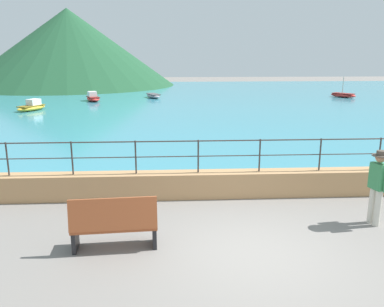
% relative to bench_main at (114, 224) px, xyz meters
% --- Properties ---
extents(ground_plane, '(120.00, 120.00, 0.00)m').
position_rel_bench_main_xyz_m(ground_plane, '(2.72, -0.28, -0.56)').
color(ground_plane, slate).
extents(promenade_wall, '(20.00, 0.56, 0.70)m').
position_rel_bench_main_xyz_m(promenade_wall, '(2.72, 2.92, -0.21)').
color(promenade_wall, tan).
rests_on(promenade_wall, ground).
extents(railing, '(18.44, 0.04, 0.90)m').
position_rel_bench_main_xyz_m(railing, '(2.72, 2.92, 0.76)').
color(railing, '#383330').
rests_on(railing, promenade_wall).
extents(lake_water, '(64.00, 44.32, 0.06)m').
position_rel_bench_main_xyz_m(lake_water, '(2.72, 25.56, -0.53)').
color(lake_water, teal).
rests_on(lake_water, ground).
extents(hill_main, '(25.22, 25.22, 9.04)m').
position_rel_bench_main_xyz_m(hill_main, '(-10.83, 42.33, 3.96)').
color(hill_main, '#1E4C2D').
rests_on(hill_main, ground).
extents(bench_main, '(1.73, 0.67, 1.13)m').
position_rel_bench_main_xyz_m(bench_main, '(0.00, 0.00, 0.00)').
color(bench_main, '#9E4C28').
rests_on(bench_main, ground).
extents(person_walking, '(0.38, 0.56, 1.75)m').
position_rel_bench_main_xyz_m(person_walking, '(5.79, 0.88, 0.42)').
color(person_walking, beige).
rests_on(person_walking, ground).
extents(boat_1, '(1.87, 2.45, 0.76)m').
position_rel_bench_main_xyz_m(boat_1, '(-8.25, 20.02, -0.23)').
color(boat_1, gold).
rests_on(boat_1, lake_water).
extents(boat_2, '(1.67, 2.47, 0.36)m').
position_rel_bench_main_xyz_m(boat_2, '(-0.28, 27.51, -0.30)').
color(boat_2, gray).
rests_on(boat_2, lake_water).
extents(boat_4, '(2.12, 2.37, 1.79)m').
position_rel_bench_main_xyz_m(boat_4, '(16.53, 26.99, -0.30)').
color(boat_4, red).
rests_on(boat_4, lake_water).
extents(boat_5, '(1.72, 2.47, 0.76)m').
position_rel_bench_main_xyz_m(boat_5, '(-5.13, 25.41, -0.23)').
color(boat_5, red).
rests_on(boat_5, lake_water).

